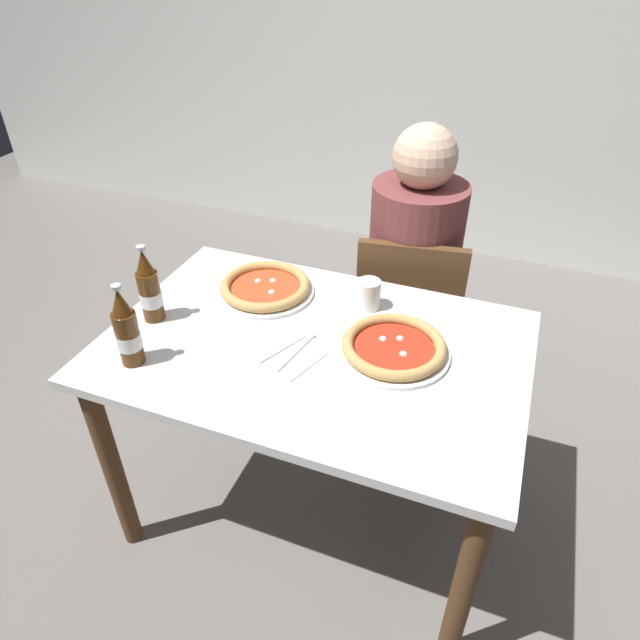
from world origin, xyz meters
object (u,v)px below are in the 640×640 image
Objects in this scene: napkin_with_cutlery at (289,351)px; paper_cup at (369,294)px; pizza_margherita_near at (394,347)px; dining_table_main at (314,374)px; beer_bottle_center at (127,331)px; beer_bottle_left at (149,289)px; pizza_marinara_far at (265,287)px; chair_behind_table at (408,317)px; diner_seated at (410,288)px.

napkin_with_cutlery is 0.33m from paper_cup.
pizza_margherita_near is 3.33× the size of paper_cup.
napkin_with_cutlery reaches higher than dining_table_main.
beer_bottle_left is at bearing 108.73° from beer_bottle_center.
paper_cup is at bearing 26.26° from beer_bottle_left.
beer_bottle_center is at bearing -156.18° from pizza_margherita_near.
pizza_marinara_far is (-0.47, 0.15, -0.00)m from pizza_margherita_near.
pizza_margherita_near is 0.74m from beer_bottle_left.
paper_cup is at bearing 124.40° from pizza_margherita_near.
pizza_marinara_far is at bearing 67.23° from beer_bottle_center.
chair_behind_table reaches higher than napkin_with_cutlery.
pizza_margherita_near is 0.29m from napkin_with_cutlery.
napkin_with_cutlery is at bearing -115.51° from paper_cup.
beer_bottle_left reaches higher than pizza_margherita_near.
pizza_margherita_near is at bearing -82.24° from diner_seated.
dining_table_main is at bearing -111.01° from paper_cup.
napkin_with_cutlery is (-0.20, -0.67, 0.27)m from chair_behind_table.
beer_bottle_center is at bearing -149.89° from dining_table_main.
napkin_with_cutlery is (-0.28, -0.10, -0.02)m from pizza_margherita_near.
beer_bottle_left is (-0.50, -0.06, 0.22)m from dining_table_main.
napkin_with_cutlery is (0.45, -0.00, -0.10)m from beer_bottle_left.
beer_bottle_center is (0.07, -0.20, 0.00)m from beer_bottle_left.
chair_behind_table is 1.11m from beer_bottle_center.
diner_seated is at bearing 48.22° from beer_bottle_left.
diner_seated reaches higher than chair_behind_table.
paper_cup is (0.14, 0.30, 0.04)m from napkin_with_cutlery.
dining_table_main is 0.34m from pizza_marinara_far.
pizza_marinara_far reaches higher than dining_table_main.
pizza_marinara_far is at bearing 37.81° from chair_behind_table.
pizza_margherita_near is 0.50m from pizza_marinara_far.
paper_cup is (-0.05, -0.42, 0.21)m from diner_seated.
pizza_marinara_far is 3.34× the size of paper_cup.
beer_bottle_left is 2.60× the size of paper_cup.
chair_behind_table is 0.49m from paper_cup.
beer_bottle_left is (-0.72, -0.09, 0.08)m from pizza_margherita_near.
beer_bottle_center is 0.44m from napkin_with_cutlery.
pizza_margherita_near is 1.28× the size of beer_bottle_center.
beer_bottle_center is at bearing -153.46° from napkin_with_cutlery.
diner_seated reaches higher than pizza_marinara_far.
beer_bottle_center is at bearing 47.33° from chair_behind_table.
napkin_with_cutlery is (0.38, 0.19, -0.10)m from beer_bottle_center.
pizza_margherita_near is at bearing 9.90° from dining_table_main.
paper_cup is at bearing 6.97° from pizza_marinara_far.
dining_table_main is 0.30m from paper_cup.
pizza_margherita_near is (0.08, -0.62, 0.19)m from diner_seated.
napkin_with_cutlery is at bearing -52.38° from pizza_marinara_far.
beer_bottle_center reaches higher than napkin_with_cutlery.
diner_seated reaches higher than beer_bottle_left.
pizza_marinara_far is (-0.40, -0.42, 0.29)m from chair_behind_table.
pizza_marinara_far reaches higher than napkin_with_cutlery.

